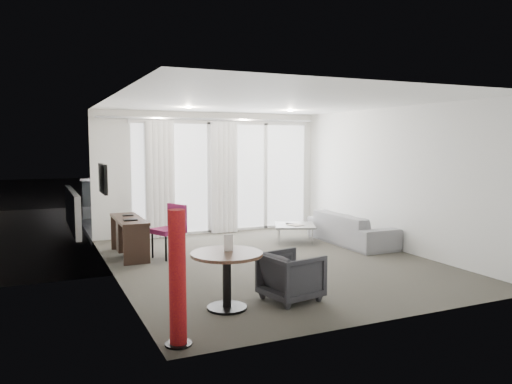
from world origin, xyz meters
name	(u,v)px	position (x,y,z in m)	size (l,w,h in m)	color
floor	(271,262)	(0.00, 0.00, 0.00)	(5.00, 6.00, 0.00)	#413E36
ceiling	(271,102)	(0.00, 0.00, 2.60)	(5.00, 6.00, 0.00)	white
wall_left	(113,189)	(-2.50, 0.00, 1.30)	(0.00, 6.00, 2.60)	silver
wall_right	(394,179)	(2.50, 0.00, 1.30)	(0.00, 6.00, 2.60)	silver
wall_front	(393,204)	(0.00, -3.00, 1.30)	(5.00, 0.00, 2.60)	silver
window_panel	(224,177)	(0.30, 2.98, 1.20)	(4.00, 0.02, 2.38)	white
window_frame	(224,177)	(0.30, 2.97, 1.20)	(4.10, 0.06, 2.44)	white
curtain_left	(160,180)	(-1.15, 2.82, 1.20)	(0.60, 0.20, 2.38)	white
curtain_right	(224,178)	(0.25, 2.82, 1.20)	(0.60, 0.20, 2.38)	white
curtain_track	(213,119)	(0.00, 2.82, 2.45)	(4.80, 0.04, 0.04)	#B2B2B7
downlight_a	(188,108)	(-0.90, 1.60, 2.59)	(0.12, 0.12, 0.02)	#FFE0B2
downlight_b	(290,111)	(1.20, 1.60, 2.59)	(0.12, 0.12, 0.02)	#FFE0B2
desk	(129,237)	(-2.06, 1.36, 0.33)	(0.44, 1.41, 0.66)	black
tv	(103,179)	(-2.46, 1.45, 1.35)	(0.05, 0.80, 0.50)	black
desk_chair	(168,231)	(-1.47, 0.98, 0.45)	(0.49, 0.46, 0.91)	maroon
round_table	(227,281)	(-1.50, -1.90, 0.34)	(0.85, 0.85, 0.68)	#432B1D
menu_card	(228,247)	(-1.45, -1.84, 0.72)	(0.11, 0.02, 0.20)	white
red_lamp	(178,278)	(-2.31, -2.70, 0.66)	(0.27, 0.27, 1.33)	maroon
tub_armchair	(291,276)	(-0.65, -1.91, 0.30)	(0.64, 0.66, 0.60)	#28292D
coffee_table	(295,233)	(1.15, 1.29, 0.17)	(0.77, 0.77, 0.35)	gray
remote	(290,223)	(1.09, 1.39, 0.36)	(0.05, 0.15, 0.02)	black
magazine	(295,225)	(1.11, 1.21, 0.36)	(0.23, 0.29, 0.02)	gray
sofa	(351,228)	(2.08, 0.70, 0.30)	(2.04, 0.80, 0.60)	gray
terrace_slab	(203,224)	(0.30, 4.50, -0.06)	(5.60, 3.00, 0.12)	#4D4D50
rattan_chair_a	(220,206)	(0.62, 4.14, 0.42)	(0.57, 0.57, 0.84)	#52351F
rattan_chair_b	(260,205)	(1.67, 4.08, 0.38)	(0.52, 0.52, 0.76)	#52351F
rattan_table	(248,213)	(1.19, 3.70, 0.25)	(0.50, 0.50, 0.50)	#52351F
balustrade	(186,196)	(0.30, 5.95, 0.50)	(5.50, 0.06, 1.05)	#B2B2B7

